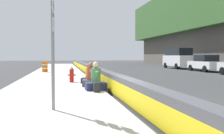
{
  "coord_description": "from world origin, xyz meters",
  "views": [
    {
      "loc": [
        -8.56,
        2.18,
        1.61
      ],
      "look_at": [
        7.39,
        -0.9,
        0.9
      ],
      "focal_mm": 41.11,
      "sensor_mm": 36.0,
      "label": 1
    }
  ],
  "objects_px": {
    "seated_person_middle": "(91,79)",
    "parked_car_fourth": "(206,63)",
    "backpack": "(97,87)",
    "seated_person_foreground": "(96,81)",
    "parked_car_midline": "(178,58)",
    "construction_barrel": "(45,67)",
    "route_sign_post": "(53,33)",
    "seated_person_rear": "(89,77)",
    "fire_hydrant": "(72,74)"
  },
  "relations": [
    {
      "from": "fire_hydrant",
      "to": "parked_car_fourth",
      "type": "xyz_separation_m",
      "value": [
        9.68,
        -14.03,
        0.27
      ]
    },
    {
      "from": "seated_person_rear",
      "to": "parked_car_fourth",
      "type": "relative_size",
      "value": 0.23
    },
    {
      "from": "route_sign_post",
      "to": "seated_person_rear",
      "type": "distance_m",
      "value": 7.12
    },
    {
      "from": "backpack",
      "to": "seated_person_middle",
      "type": "bearing_deg",
      "value": 0.09
    },
    {
      "from": "construction_barrel",
      "to": "parked_car_midline",
      "type": "bearing_deg",
      "value": -69.34
    },
    {
      "from": "seated_person_middle",
      "to": "seated_person_rear",
      "type": "height_order",
      "value": "seated_person_middle"
    },
    {
      "from": "seated_person_middle",
      "to": "construction_barrel",
      "type": "xyz_separation_m",
      "value": [
        11.83,
        2.96,
        0.12
      ]
    },
    {
      "from": "seated_person_middle",
      "to": "parked_car_midline",
      "type": "relative_size",
      "value": 0.23
    },
    {
      "from": "seated_person_rear",
      "to": "construction_barrel",
      "type": "bearing_deg",
      "value": 16.06
    },
    {
      "from": "seated_person_middle",
      "to": "construction_barrel",
      "type": "relative_size",
      "value": 1.22
    },
    {
      "from": "parked_car_fourth",
      "to": "parked_car_midline",
      "type": "distance_m",
      "value": 6.1
    },
    {
      "from": "parked_car_fourth",
      "to": "parked_car_midline",
      "type": "height_order",
      "value": "parked_car_midline"
    },
    {
      "from": "fire_hydrant",
      "to": "seated_person_rear",
      "type": "height_order",
      "value": "seated_person_rear"
    },
    {
      "from": "fire_hydrant",
      "to": "seated_person_rear",
      "type": "xyz_separation_m",
      "value": [
        -0.64,
        -0.89,
        -0.12
      ]
    },
    {
      "from": "backpack",
      "to": "construction_barrel",
      "type": "xyz_separation_m",
      "value": [
        13.92,
        2.96,
        0.28
      ]
    },
    {
      "from": "fire_hydrant",
      "to": "seated_person_middle",
      "type": "xyz_separation_m",
      "value": [
        -2.09,
        -0.86,
        -0.09
      ]
    },
    {
      "from": "seated_person_rear",
      "to": "parked_car_midline",
      "type": "relative_size",
      "value": 0.21
    },
    {
      "from": "seated_person_middle",
      "to": "parked_car_fourth",
      "type": "xyz_separation_m",
      "value": [
        11.77,
        -13.17,
        0.36
      ]
    },
    {
      "from": "backpack",
      "to": "parked_car_fourth",
      "type": "height_order",
      "value": "parked_car_fourth"
    },
    {
      "from": "fire_hydrant",
      "to": "seated_person_rear",
      "type": "distance_m",
      "value": 1.1
    },
    {
      "from": "seated_person_middle",
      "to": "backpack",
      "type": "relative_size",
      "value": 2.89
    },
    {
      "from": "route_sign_post",
      "to": "seated_person_foreground",
      "type": "distance_m",
      "value": 4.52
    },
    {
      "from": "route_sign_post",
      "to": "parked_car_fourth",
      "type": "distance_m",
      "value": 22.58
    },
    {
      "from": "construction_barrel",
      "to": "backpack",
      "type": "bearing_deg",
      "value": -167.99
    },
    {
      "from": "backpack",
      "to": "construction_barrel",
      "type": "bearing_deg",
      "value": 12.01
    },
    {
      "from": "seated_person_foreground",
      "to": "seated_person_rear",
      "type": "distance_m",
      "value": 2.86
    },
    {
      "from": "route_sign_post",
      "to": "backpack",
      "type": "xyz_separation_m",
      "value": [
        3.17,
        -1.6,
        -1.9
      ]
    },
    {
      "from": "fire_hydrant",
      "to": "backpack",
      "type": "height_order",
      "value": "fire_hydrant"
    },
    {
      "from": "seated_person_middle",
      "to": "parked_car_fourth",
      "type": "distance_m",
      "value": 17.67
    },
    {
      "from": "seated_person_foreground",
      "to": "seated_person_rear",
      "type": "relative_size",
      "value": 1.16
    },
    {
      "from": "seated_person_foreground",
      "to": "backpack",
      "type": "bearing_deg",
      "value": 175.58
    },
    {
      "from": "parked_car_fourth",
      "to": "seated_person_middle",
      "type": "bearing_deg",
      "value": 131.77
    },
    {
      "from": "parked_car_fourth",
      "to": "backpack",
      "type": "bearing_deg",
      "value": 136.45
    },
    {
      "from": "seated_person_rear",
      "to": "route_sign_post",
      "type": "bearing_deg",
      "value": 166.33
    },
    {
      "from": "route_sign_post",
      "to": "parked_car_midline",
      "type": "distance_m",
      "value": 27.34
    },
    {
      "from": "parked_car_midline",
      "to": "seated_person_rear",
      "type": "bearing_deg",
      "value": 141.69
    },
    {
      "from": "fire_hydrant",
      "to": "seated_person_foreground",
      "type": "height_order",
      "value": "seated_person_foreground"
    },
    {
      "from": "seated_person_foreground",
      "to": "backpack",
      "type": "relative_size",
      "value": 3.04
    },
    {
      "from": "fire_hydrant",
      "to": "construction_barrel",
      "type": "distance_m",
      "value": 9.97
    },
    {
      "from": "seated_person_foreground",
      "to": "backpack",
      "type": "distance_m",
      "value": 0.7
    },
    {
      "from": "fire_hydrant",
      "to": "parked_car_midline",
      "type": "distance_m",
      "value": 20.99
    },
    {
      "from": "seated_person_foreground",
      "to": "backpack",
      "type": "height_order",
      "value": "seated_person_foreground"
    },
    {
      "from": "seated_person_foreground",
      "to": "parked_car_midline",
      "type": "xyz_separation_m",
      "value": [
        19.26,
        -12.93,
        0.83
      ]
    },
    {
      "from": "route_sign_post",
      "to": "backpack",
      "type": "relative_size",
      "value": 9.0
    },
    {
      "from": "seated_person_rear",
      "to": "parked_car_fourth",
      "type": "distance_m",
      "value": 16.71
    },
    {
      "from": "seated_person_foreground",
      "to": "construction_barrel",
      "type": "relative_size",
      "value": 1.28
    },
    {
      "from": "seated_person_foreground",
      "to": "seated_person_rear",
      "type": "xyz_separation_m",
      "value": [
        2.86,
        0.02,
        -0.05
      ]
    },
    {
      "from": "fire_hydrant",
      "to": "route_sign_post",
      "type": "bearing_deg",
      "value": 174.23
    },
    {
      "from": "route_sign_post",
      "to": "seated_person_middle",
      "type": "relative_size",
      "value": 3.12
    },
    {
      "from": "seated_person_middle",
      "to": "fire_hydrant",
      "type": "bearing_deg",
      "value": 22.33
    }
  ]
}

